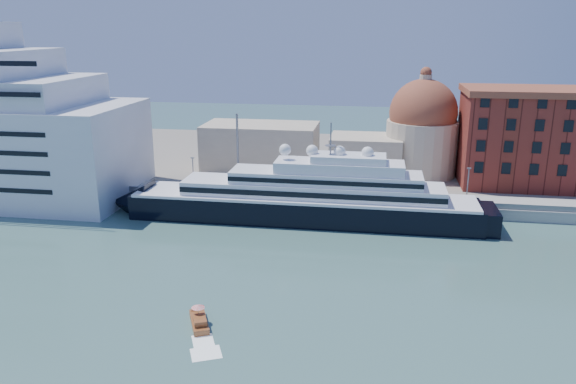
# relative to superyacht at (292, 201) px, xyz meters

# --- Properties ---
(ground) EXTENTS (400.00, 400.00, 0.00)m
(ground) POSITION_rel_superyacht_xyz_m (6.08, -23.00, -4.18)
(ground) COLOR #37605E
(ground) RESTS_ON ground
(quay) EXTENTS (180.00, 10.00, 2.50)m
(quay) POSITION_rel_superyacht_xyz_m (6.08, 11.00, -2.93)
(quay) COLOR gray
(quay) RESTS_ON ground
(land) EXTENTS (260.00, 72.00, 2.00)m
(land) POSITION_rel_superyacht_xyz_m (6.08, 52.00, -3.18)
(land) COLOR slate
(land) RESTS_ON ground
(quay_fence) EXTENTS (180.00, 0.10, 1.20)m
(quay_fence) POSITION_rel_superyacht_xyz_m (6.08, 6.50, -1.08)
(quay_fence) COLOR slate
(quay_fence) RESTS_ON quay
(superyacht) EXTENTS (81.11, 11.25, 24.24)m
(superyacht) POSITION_rel_superyacht_xyz_m (0.00, 0.00, 0.00)
(superyacht) COLOR black
(superyacht) RESTS_ON ground
(service_barge) EXTENTS (11.06, 6.75, 2.36)m
(service_barge) POSITION_rel_superyacht_xyz_m (-28.20, -1.43, -3.51)
(service_barge) COLOR white
(service_barge) RESTS_ON ground
(water_taxi) EXTENTS (4.42, 6.46, 2.93)m
(water_taxi) POSITION_rel_superyacht_xyz_m (-5.80, -44.89, -3.48)
(water_taxi) COLOR brown
(water_taxi) RESTS_ON ground
(warehouse) EXTENTS (43.00, 19.00, 23.25)m
(warehouse) POSITION_rel_superyacht_xyz_m (58.08, 29.00, 9.61)
(warehouse) COLOR maroon
(warehouse) RESTS_ON land
(church) EXTENTS (66.00, 18.00, 25.50)m
(church) POSITION_rel_superyacht_xyz_m (12.46, 34.72, 6.72)
(church) COLOR beige
(church) RESTS_ON land
(lamp_posts) EXTENTS (120.80, 2.40, 18.00)m
(lamp_posts) POSITION_rel_superyacht_xyz_m (-6.59, 9.27, 5.66)
(lamp_posts) COLOR slate
(lamp_posts) RESTS_ON quay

